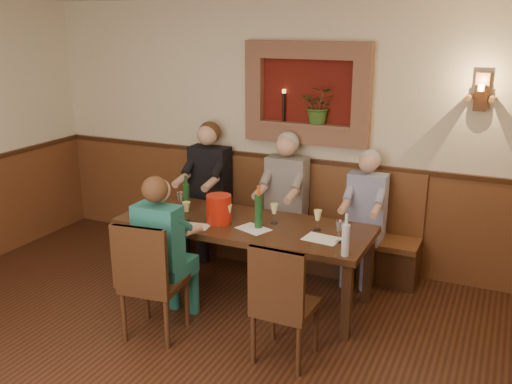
% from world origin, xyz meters
% --- Properties ---
extents(room_shell, '(6.04, 6.04, 2.82)m').
position_xyz_m(room_shell, '(0.00, 0.00, 1.89)').
color(room_shell, beige).
rests_on(room_shell, ground).
extents(wainscoting, '(6.02, 6.02, 1.15)m').
position_xyz_m(wainscoting, '(0.00, -0.00, 0.59)').
color(wainscoting, brown).
rests_on(wainscoting, ground).
extents(wall_niche, '(1.36, 0.30, 1.06)m').
position_xyz_m(wall_niche, '(0.24, 2.94, 1.81)').
color(wall_niche, '#55130C').
rests_on(wall_niche, ground).
extents(wall_sconce, '(0.25, 0.20, 0.35)m').
position_xyz_m(wall_sconce, '(1.90, 2.93, 1.94)').
color(wall_sconce, brown).
rests_on(wall_sconce, ground).
extents(dining_table, '(2.40, 0.90, 0.75)m').
position_xyz_m(dining_table, '(0.00, 1.85, 0.68)').
color(dining_table, '#341A0F').
rests_on(dining_table, ground).
extents(bench, '(3.00, 0.45, 1.11)m').
position_xyz_m(bench, '(0.00, 2.79, 0.33)').
color(bench, '#381E0F').
rests_on(bench, ground).
extents(chair_near_left, '(0.51, 0.51, 1.04)m').
position_xyz_m(chair_near_left, '(-0.37, 0.87, 0.30)').
color(chair_near_left, '#341A0F').
rests_on(chair_near_left, ground).
extents(chair_near_right, '(0.45, 0.45, 1.00)m').
position_xyz_m(chair_near_right, '(0.76, 0.99, 0.29)').
color(chair_near_right, '#341A0F').
rests_on(chair_near_right, ground).
extents(person_bench_left, '(0.45, 0.56, 1.50)m').
position_xyz_m(person_bench_left, '(-0.88, 2.69, 0.63)').
color(person_bench_left, black).
rests_on(person_bench_left, ground).
extents(person_bench_mid, '(0.44, 0.54, 1.46)m').
position_xyz_m(person_bench_mid, '(0.06, 2.69, 0.61)').
color(person_bench_mid, '#615B59').
rests_on(person_bench_mid, ground).
extents(person_bench_right, '(0.39, 0.48, 1.35)m').
position_xyz_m(person_bench_right, '(0.94, 2.69, 0.56)').
color(person_bench_right, navy).
rests_on(person_bench_right, ground).
extents(person_chair_front, '(0.40, 0.49, 1.38)m').
position_xyz_m(person_chair_front, '(-0.38, 1.07, 0.57)').
color(person_chair_front, '#1A585E').
rests_on(person_chair_front, ground).
extents(spittoon_bucket, '(0.31, 0.31, 0.27)m').
position_xyz_m(spittoon_bucket, '(-0.21, 1.75, 0.88)').
color(spittoon_bucket, red).
rests_on(spittoon_bucket, dining_table).
extents(wine_bottle_green_a, '(0.09, 0.09, 0.40)m').
position_xyz_m(wine_bottle_green_a, '(0.18, 1.78, 0.92)').
color(wine_bottle_green_a, '#19471E').
rests_on(wine_bottle_green_a, dining_table).
extents(wine_bottle_green_b, '(0.08, 0.08, 0.36)m').
position_xyz_m(wine_bottle_green_b, '(-0.68, 1.93, 0.90)').
color(wine_bottle_green_b, '#19471E').
rests_on(wine_bottle_green_b, dining_table).
extents(water_bottle, '(0.08, 0.08, 0.36)m').
position_xyz_m(water_bottle, '(1.09, 1.48, 0.89)').
color(water_bottle, silver).
rests_on(water_bottle, dining_table).
extents(tasting_sheet_a, '(0.36, 0.31, 0.00)m').
position_xyz_m(tasting_sheet_a, '(-0.94, 1.75, 0.75)').
color(tasting_sheet_a, white).
rests_on(tasting_sheet_a, dining_table).
extents(tasting_sheet_b, '(0.35, 0.30, 0.00)m').
position_xyz_m(tasting_sheet_b, '(0.15, 1.73, 0.75)').
color(tasting_sheet_b, white).
rests_on(tasting_sheet_b, dining_table).
extents(tasting_sheet_c, '(0.33, 0.25, 0.00)m').
position_xyz_m(tasting_sheet_c, '(0.80, 1.75, 0.75)').
color(tasting_sheet_c, white).
rests_on(tasting_sheet_c, dining_table).
extents(tasting_sheet_d, '(0.27, 0.21, 0.00)m').
position_xyz_m(tasting_sheet_d, '(-0.36, 1.57, 0.75)').
color(tasting_sheet_d, white).
rests_on(tasting_sheet_d, dining_table).
extents(wine_glass_0, '(0.08, 0.08, 0.19)m').
position_xyz_m(wine_glass_0, '(-0.12, 1.75, 0.85)').
color(wine_glass_0, '#F7F594').
rests_on(wine_glass_0, dining_table).
extents(wine_glass_1, '(0.08, 0.08, 0.19)m').
position_xyz_m(wine_glass_1, '(0.26, 1.95, 0.85)').
color(wine_glass_1, '#F7F594').
rests_on(wine_glass_1, dining_table).
extents(wine_glass_2, '(0.08, 0.08, 0.19)m').
position_xyz_m(wine_glass_2, '(-0.28, 2.00, 0.85)').
color(wine_glass_2, white).
rests_on(wine_glass_2, dining_table).
extents(wine_glass_3, '(0.08, 0.08, 0.19)m').
position_xyz_m(wine_glass_3, '(-0.51, 1.66, 0.85)').
color(wine_glass_3, '#F7F594').
rests_on(wine_glass_3, dining_table).
extents(wine_glass_4, '(0.08, 0.08, 0.19)m').
position_xyz_m(wine_glass_4, '(-0.91, 1.75, 0.85)').
color(wine_glass_4, '#F7F594').
rests_on(wine_glass_4, dining_table).
extents(wine_glass_5, '(0.08, 0.08, 0.19)m').
position_xyz_m(wine_glass_5, '(0.69, 1.94, 0.85)').
color(wine_glass_5, '#F7F594').
rests_on(wine_glass_5, dining_table).
extents(wine_glass_6, '(0.08, 0.08, 0.19)m').
position_xyz_m(wine_glass_6, '(-0.73, 1.90, 0.85)').
color(wine_glass_6, white).
rests_on(wine_glass_6, dining_table).
extents(wine_glass_7, '(0.08, 0.08, 0.19)m').
position_xyz_m(wine_glass_7, '(0.95, 1.74, 0.85)').
color(wine_glass_7, white).
rests_on(wine_glass_7, dining_table).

